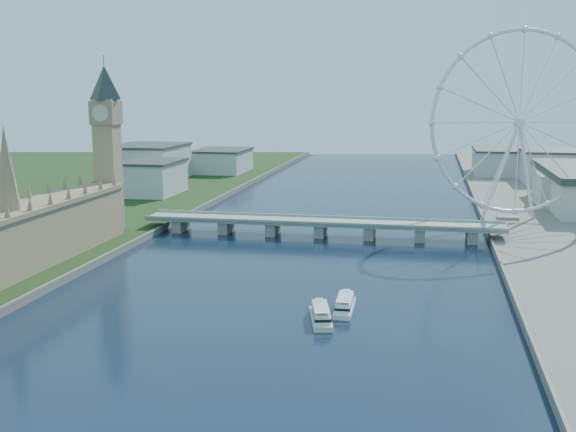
# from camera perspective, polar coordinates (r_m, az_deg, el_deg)

# --- Properties ---
(parliament_range) EXTENTS (24.00, 200.00, 70.00)m
(parliament_range) POSITION_cam_1_polar(r_m,az_deg,el_deg) (363.10, -21.05, -1.88)
(parliament_range) COLOR tan
(parliament_range) RESTS_ON ground
(big_ben) EXTENTS (20.02, 20.02, 110.00)m
(big_ben) POSITION_cam_1_polar(r_m,az_deg,el_deg) (451.57, -14.15, 6.85)
(big_ben) COLOR tan
(big_ben) RESTS_ON ground
(westminster_bridge) EXTENTS (220.00, 22.00, 9.50)m
(westminster_bridge) POSITION_cam_1_polar(r_m,az_deg,el_deg) (442.70, 2.62, -0.74)
(westminster_bridge) COLOR gray
(westminster_bridge) RESTS_ON ground
(london_eye) EXTENTS (113.60, 39.12, 124.30)m
(london_eye) POSITION_cam_1_polar(r_m,az_deg,el_deg) (489.14, 17.82, 7.00)
(london_eye) COLOR silver
(london_eye) RESTS_ON ground
(city_skyline) EXTENTS (505.00, 280.00, 32.00)m
(city_skyline) POSITION_cam_1_polar(r_m,az_deg,el_deg) (694.57, 9.02, 3.91)
(city_skyline) COLOR beige
(city_skyline) RESTS_ON ground
(tour_boat_near) EXTENTS (8.17, 29.49, 6.48)m
(tour_boat_near) POSITION_cam_1_polar(r_m,az_deg,el_deg) (297.15, 4.48, -7.46)
(tour_boat_near) COLOR white
(tour_boat_near) RESTS_ON ground
(tour_boat_far) EXTENTS (14.13, 30.87, 6.61)m
(tour_boat_far) POSITION_cam_1_polar(r_m,az_deg,el_deg) (283.39, 2.61, -8.31)
(tour_boat_far) COLOR beige
(tour_boat_far) RESTS_ON ground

